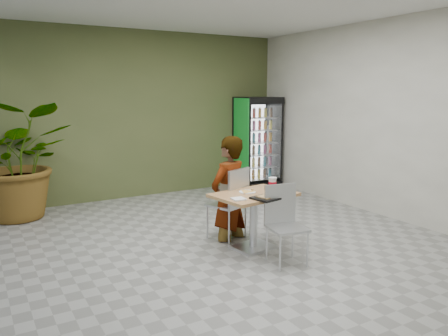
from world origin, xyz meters
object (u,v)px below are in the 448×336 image
Objects in this scene: potted_plant at (20,161)px; dining_table at (254,209)px; soda_cup at (272,185)px; chair_near at (283,217)px; cafeteria_tray at (269,197)px; beverage_fridge at (258,142)px; seated_woman at (228,199)px; chair_far at (233,198)px.

dining_table is at bearing -51.47° from potted_plant.
chair_near is at bearing -111.58° from soda_cup.
cafeteria_tray reaches higher than dining_table.
soda_cup is 3.76m from beverage_fridge.
chair_near is 0.54× the size of seated_woman.
cafeteria_tray is (-0.07, 0.21, 0.21)m from chair_near.
dining_table is 2.73× the size of cafeteria_tray.
beverage_fridge is at bearing 58.37° from soda_cup.
seated_woman is 4.31× the size of cafeteria_tray.
dining_table is 0.58× the size of potted_plant.
cafeteria_tray is 4.21m from potted_plant.
chair_near reaches higher than dining_table.
potted_plant is at bearing 131.22° from soda_cup.
chair_far is at bearing 106.91° from seated_woman.
chair_far reaches higher than soda_cup.
seated_woman is 3.56m from beverage_fridge.
soda_cup is (0.31, -0.49, 0.25)m from chair_far.
chair_far is at bearing -47.39° from potted_plant.
soda_cup reaches higher than dining_table.
seated_woman is at bearing 99.04° from dining_table.
potted_plant reaches higher than chair_far.
dining_table is 0.52m from seated_woman.
potted_plant is (-2.73, 3.12, 0.11)m from soda_cup.
beverage_fridge is at bearing -151.55° from chair_far.
potted_plant reaches higher than seated_woman.
soda_cup is at bearing 101.23° from chair_far.
dining_table is 3.91m from beverage_fridge.
beverage_fridge is at bearing 1.01° from potted_plant.
dining_table is at bearing -121.42° from beverage_fridge.
dining_table is 0.39m from cafeteria_tray.
beverage_fridge reaches higher than dining_table.
seated_woman is at bearing 96.07° from cafeteria_tray.
soda_cup is 0.40m from cafeteria_tray.
beverage_fridge is (2.29, 2.71, 0.37)m from chair_far.
potted_plant is (-2.53, 3.62, 0.40)m from chair_near.
seated_woman is at bearing -73.09° from chair_far.
beverage_fridge reaches higher than chair_near.
dining_table is at bearing 91.24° from cafeteria_tray.
seated_woman is at bearing 108.81° from chair_near.
soda_cup is 0.46× the size of cafeteria_tray.
beverage_fridge reaches higher than soda_cup.
chair_near is at bearing -82.01° from dining_table.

